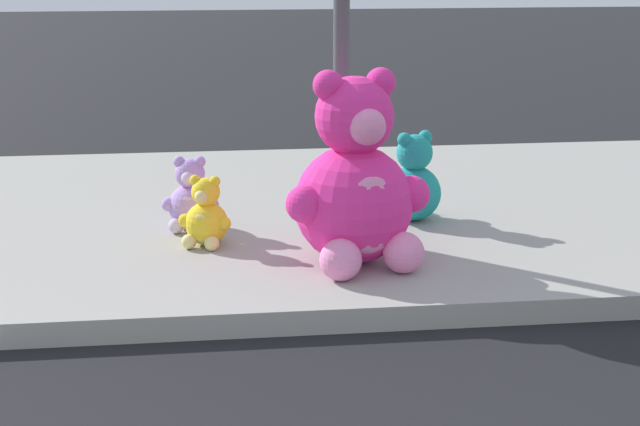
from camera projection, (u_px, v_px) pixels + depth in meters
The scene contains 5 objects.
sidewalk at pixel (198, 220), 7.53m from camera, with size 28.00×4.40×0.15m, color #9E9B93.
plush_pink_large at pixel (356, 188), 6.17m from camera, with size 0.95×0.88×1.25m.
plush_teal at pixel (412, 184), 7.21m from camera, with size 0.48×0.48×0.67m.
plush_yellow at pixel (206, 218), 6.61m from camera, with size 0.36×0.35×0.49m.
plush_lavender at pixel (191, 200), 6.99m from camera, with size 0.41×0.37×0.53m.
Camera 1 is at (0.06, -2.10, 2.16)m, focal length 54.78 mm.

